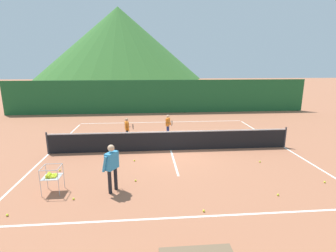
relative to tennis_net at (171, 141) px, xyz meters
The scene contains 22 objects.
ground_plane 0.50m from the tennis_net, ahead, with size 120.00×120.00×0.00m, color #A86647.
line_baseline_near 5.70m from the tennis_net, 90.00° to the right, with size 11.59×0.08×0.01m, color white.
line_baseline_far 6.26m from the tennis_net, 90.00° to the left, with size 11.59×0.08×0.01m, color white.
line_sideline_west 5.82m from the tennis_net, behind, with size 0.08×11.92×0.01m, color white.
line_sideline_east 5.82m from the tennis_net, ahead, with size 0.08×11.92×0.01m, color white.
line_service_center 0.50m from the tennis_net, ahead, with size 0.08×6.00×0.01m, color white.
tennis_net is the anchor object (origin of this frame).
instructor 4.62m from the tennis_net, 120.39° to the right, with size 0.53×0.82×1.63m.
student_0 2.87m from the tennis_net, 140.95° to the left, with size 0.51×0.56×1.28m.
student_1 2.73m from the tennis_net, 87.88° to the left, with size 0.41×0.68×1.23m.
ball_cart 5.79m from the tennis_net, 138.04° to the right, with size 0.58×0.58×0.90m.
tennis_ball_0 5.12m from the tennis_net, 155.29° to the right, with size 0.07×0.07×0.07m, color yellow.
tennis_ball_1 2.22m from the tennis_net, 142.86° to the right, with size 0.07×0.07×0.07m, color yellow.
tennis_ball_2 3.70m from the tennis_net, 115.91° to the right, with size 0.07×0.07×0.07m, color yellow.
tennis_ball_3 5.67m from the tennis_net, 128.20° to the right, with size 0.07×0.07×0.07m, color yellow.
tennis_ball_4 5.64m from the tennis_net, 57.53° to the right, with size 0.07×0.07×0.07m, color yellow.
tennis_ball_5 5.49m from the tennis_net, 85.56° to the right, with size 0.07×0.07×0.07m, color yellow.
tennis_ball_6 4.17m from the tennis_net, 27.48° to the right, with size 0.07×0.07×0.07m, color yellow.
tennis_ball_7 6.53m from the tennis_net, 37.91° to the right, with size 0.07×0.07×0.07m, color yellow.
tennis_ball_8 7.29m from the tennis_net, 134.53° to the right, with size 0.07×0.07×0.07m, color yellow.
windscreen_fence 9.90m from the tennis_net, 90.00° to the left, with size 25.50×0.08×2.80m, color #1E5B2D.
hill_0 65.37m from the tennis_net, 97.36° to the left, with size 45.40×45.40×19.09m, color #38702D.
Camera 1 is at (-1.17, -11.96, 4.16)m, focal length 27.58 mm.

